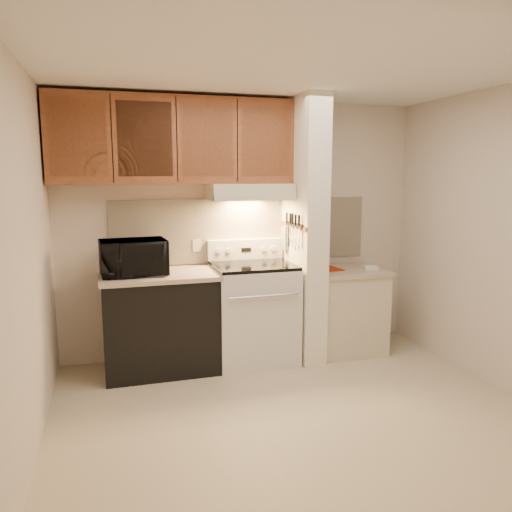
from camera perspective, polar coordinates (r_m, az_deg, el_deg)
name	(u,v)px	position (r m, az deg, el deg)	size (l,w,h in m)	color
floor	(296,413)	(3.97, 4.57, -17.48)	(3.60, 3.60, 0.00)	beige
ceiling	(301,68)	(3.61, 5.12, 20.65)	(3.60, 3.60, 0.00)	white
wall_back	(244,229)	(5.00, -1.43, 3.16)	(3.60, 0.02, 2.50)	beige
wall_left	(25,263)	(3.38, -24.91, -0.73)	(0.02, 3.00, 2.50)	beige
wall_right	(504,241)	(4.55, 26.45, 1.56)	(0.02, 3.00, 2.50)	beige
backsplash	(244,230)	(4.99, -1.40, 2.97)	(2.60, 0.02, 0.63)	#FFF0CA
range_body	(253,314)	(4.82, -0.32, -6.64)	(0.76, 0.65, 0.92)	silver
oven_window	(263,319)	(4.52, 0.81, -7.22)	(0.50, 0.01, 0.30)	black
oven_handle	(264,296)	(4.43, 0.96, -4.62)	(0.02, 0.02, 0.65)	silver
cooktop	(253,265)	(4.72, -0.33, -1.09)	(0.74, 0.64, 0.03)	black
range_backguard	(245,249)	(4.97, -1.24, 0.79)	(0.76, 0.08, 0.20)	silver
range_display	(246,250)	(4.93, -1.11, 0.72)	(0.10, 0.01, 0.04)	black
range_knob_left_outer	(219,251)	(4.86, -4.29, 0.57)	(0.05, 0.05, 0.02)	silver
range_knob_left_inner	(229,251)	(4.88, -3.14, 0.63)	(0.05, 0.05, 0.02)	silver
range_knob_right_inner	(264,249)	(4.97, 0.89, 0.81)	(0.05, 0.05, 0.02)	silver
range_knob_right_outer	(273,249)	(5.01, 1.99, 0.86)	(0.05, 0.05, 0.02)	silver
dishwasher_front	(161,324)	(4.68, -10.84, -7.63)	(1.00, 0.63, 0.87)	black
left_countertop	(159,275)	(4.57, -11.02, -2.17)	(1.04, 0.67, 0.04)	#BAA68D
spoon_rest	(153,277)	(4.39, -11.71, -2.31)	(0.21, 0.07, 0.01)	black
teal_jar	(118,266)	(4.76, -15.50, -1.09)	(0.08, 0.08, 0.09)	#205B5D
outlet	(197,246)	(4.89, -6.79, 1.19)	(0.08, 0.01, 0.12)	beige
microwave	(133,257)	(4.51, -13.85, -0.16)	(0.56, 0.38, 0.31)	black
partition_pillar	(304,231)	(4.83, 5.51, 2.90)	(0.22, 0.70, 2.50)	white
pillar_trim	(293,226)	(4.78, 4.23, 3.46)	(0.01, 0.70, 0.04)	brown
knife_strip	(294,224)	(4.73, 4.38, 3.63)	(0.02, 0.42, 0.04)	black
knife_blade_a	(299,237)	(4.59, 4.96, 2.19)	(0.01, 0.04, 0.16)	silver
knife_handle_a	(299,220)	(4.58, 4.94, 4.06)	(0.02, 0.02, 0.10)	black
knife_blade_b	(296,237)	(4.67, 4.57, 2.19)	(0.01, 0.04, 0.18)	silver
knife_handle_b	(296,220)	(4.66, 4.55, 4.16)	(0.02, 0.02, 0.10)	black
knife_blade_c	(293,237)	(4.75, 4.20, 2.20)	(0.01, 0.04, 0.20)	silver
knife_handle_c	(293,219)	(4.73, 4.20, 4.25)	(0.02, 0.02, 0.10)	black
knife_blade_d	(290,234)	(4.80, 3.95, 2.52)	(0.01, 0.04, 0.16)	silver
knife_handle_d	(291,218)	(4.79, 3.97, 4.31)	(0.02, 0.02, 0.10)	black
knife_blade_e	(287,234)	(4.89, 3.56, 2.53)	(0.01, 0.04, 0.18)	silver
knife_handle_e	(287,218)	(4.88, 3.54, 4.41)	(0.02, 0.02, 0.10)	black
oven_mitt	(285,238)	(4.95, 3.34, 2.02)	(0.03, 0.10, 0.23)	gray
right_cab_base	(345,312)	(5.18, 10.12, -6.29)	(0.70, 0.60, 0.81)	beige
right_countertop	(346,271)	(5.08, 10.26, -1.68)	(0.74, 0.64, 0.04)	#BAA68D
red_folder	(328,269)	(5.04, 8.23, -1.44)	(0.21, 0.28, 0.01)	#9E250A
white_box	(371,268)	(5.09, 12.99, -1.32)	(0.13, 0.09, 0.04)	white
range_hood	(249,192)	(4.76, -0.76, 7.37)	(0.78, 0.44, 0.15)	beige
hood_lip	(256,197)	(4.56, -0.03, 6.72)	(0.78, 0.04, 0.06)	beige
upper_cabinets	(174,141)	(4.67, -9.31, 12.86)	(2.18, 0.33, 0.77)	brown
cab_door_a	(78,138)	(4.48, -19.72, 12.60)	(0.46, 0.01, 0.63)	brown
cab_gap_a	(112,138)	(4.47, -16.15, 12.78)	(0.01, 0.01, 0.73)	black
cab_door_b	(145,139)	(4.48, -12.58, 12.91)	(0.46, 0.01, 0.63)	brown
cab_gap_b	(177,140)	(4.51, -9.04, 13.00)	(0.01, 0.01, 0.73)	black
cab_door_c	(208,140)	(4.56, -5.56, 13.03)	(0.46, 0.01, 0.63)	brown
cab_gap_c	(237,141)	(4.62, -2.14, 13.02)	(0.01, 0.01, 0.73)	black
cab_door_d	(266,141)	(4.69, 1.16, 12.96)	(0.46, 0.01, 0.63)	brown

